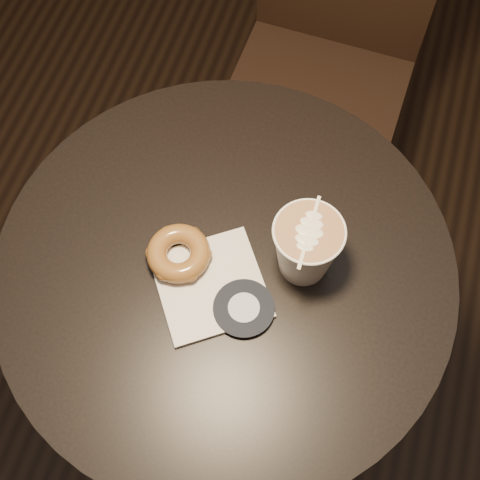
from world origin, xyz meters
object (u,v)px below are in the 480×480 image
(chair, at_px, (331,35))
(latte_cup, at_px, (306,248))
(pastry_bag, at_px, (211,286))
(doughnut, at_px, (179,253))
(cafe_table, at_px, (227,310))

(chair, distance_m, latte_cup, 0.70)
(chair, bearing_deg, pastry_bag, -90.50)
(doughnut, bearing_deg, cafe_table, 9.79)
(cafe_table, relative_size, latte_cup, 6.63)
(cafe_table, relative_size, doughnut, 7.87)
(chair, distance_m, doughnut, 0.73)
(pastry_bag, bearing_deg, doughnut, 119.50)
(doughnut, relative_size, latte_cup, 0.84)
(cafe_table, height_order, latte_cup, latte_cup)
(cafe_table, distance_m, latte_cup, 0.28)
(pastry_bag, xyz_separation_m, doughnut, (-0.06, 0.03, 0.02))
(cafe_table, bearing_deg, latte_cup, 17.04)
(pastry_bag, bearing_deg, latte_cup, -3.41)
(cafe_table, distance_m, doughnut, 0.23)
(pastry_bag, relative_size, doughnut, 1.59)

